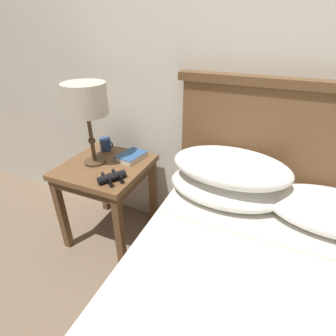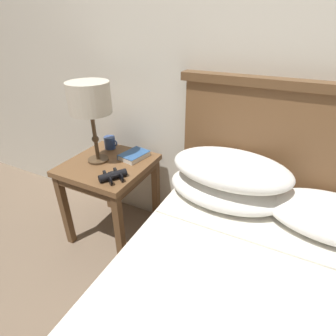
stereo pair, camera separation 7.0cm
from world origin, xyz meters
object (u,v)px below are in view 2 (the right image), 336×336
at_px(nightstand, 109,174).
at_px(binoculars_pair, 113,176).
at_px(table_lamp, 90,100).
at_px(coffee_mug, 110,143).
at_px(book_on_nightstand, 134,155).

bearing_deg(nightstand, binoculars_pair, -43.46).
height_order(nightstand, table_lamp, table_lamp).
bearing_deg(binoculars_pair, coffee_mug, 129.54).
xyz_separation_m(table_lamp, binoculars_pair, (0.22, -0.14, -0.37)).
bearing_deg(book_on_nightstand, table_lamp, -142.84).
xyz_separation_m(nightstand, coffee_mug, (-0.12, 0.18, 0.13)).
bearing_deg(binoculars_pair, nightstand, 136.54).
bearing_deg(nightstand, coffee_mug, 122.71).
bearing_deg(table_lamp, binoculars_pair, -32.05).
xyz_separation_m(nightstand, binoculars_pair, (0.15, -0.14, 0.11)).
bearing_deg(book_on_nightstand, nightstand, -130.27).
distance_m(nightstand, book_on_nightstand, 0.20).
height_order(table_lamp, coffee_mug, table_lamp).
height_order(table_lamp, book_on_nightstand, table_lamp).
distance_m(table_lamp, coffee_mug, 0.40).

